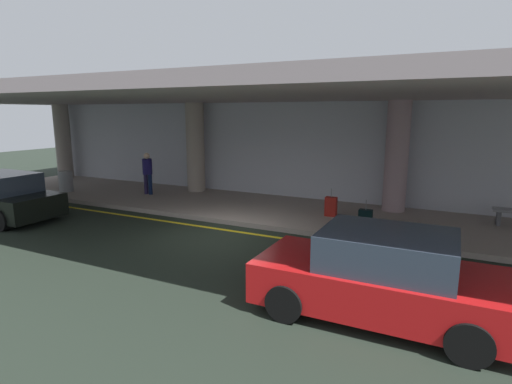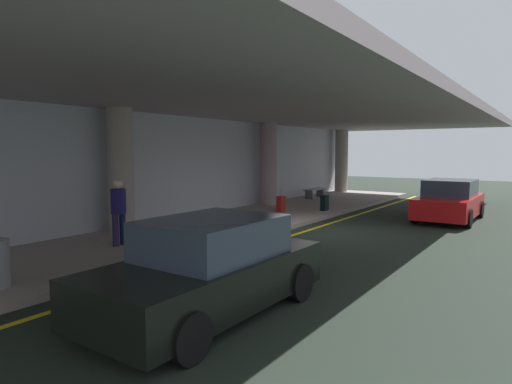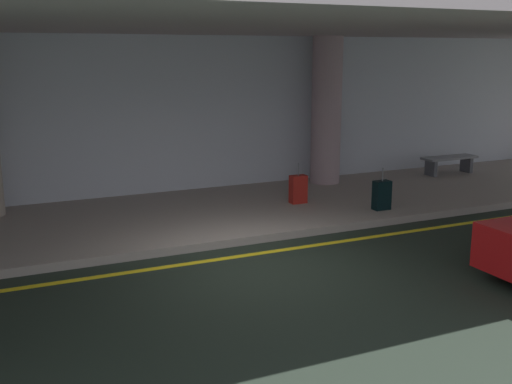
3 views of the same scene
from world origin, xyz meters
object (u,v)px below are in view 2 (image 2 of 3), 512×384
at_px(support_column_left_mid, 121,170).
at_px(suitcase_upright_primary, 324,203).
at_px(bench_metal, 315,191).
at_px(suitcase_upright_secondary, 281,204).
at_px(support_column_center, 268,164).
at_px(car_black, 210,269).
at_px(car_red, 449,201).
at_px(traveler_with_luggage, 119,208).
at_px(support_column_right_mid, 341,161).

xyz_separation_m(support_column_left_mid, suitcase_upright_primary, (7.65, -2.93, -1.51)).
bearing_deg(bench_metal, suitcase_upright_secondary, -167.01).
bearing_deg(support_column_center, car_black, -151.09).
bearing_deg(car_red, traveler_with_luggage, -26.64).
distance_m(support_column_right_mid, traveler_with_luggage, 17.39).
relative_size(support_column_center, bench_metal, 2.28).
distance_m(support_column_center, support_column_right_mid, 8.00).
height_order(support_column_center, support_column_right_mid, same).
bearing_deg(traveler_with_luggage, support_column_left_mid, -73.67).
bearing_deg(car_black, support_column_center, -146.75).
distance_m(suitcase_upright_secondary, bench_metal, 5.48).
height_order(support_column_right_mid, traveler_with_luggage, support_column_right_mid).
relative_size(suitcase_upright_primary, bench_metal, 0.56).
relative_size(car_red, suitcase_upright_primary, 4.56).
height_order(support_column_center, traveler_with_luggage, support_column_center).
distance_m(support_column_center, car_black, 12.95).
xyz_separation_m(car_red, bench_metal, (2.85, 6.94, -0.21)).
xyz_separation_m(support_column_right_mid, car_red, (-7.19, -7.40, -1.26)).
bearing_deg(suitcase_upright_secondary, support_column_center, 26.26).
height_order(car_black, bench_metal, car_black).
xyz_separation_m(suitcase_upright_primary, bench_metal, (4.01, 2.47, 0.04)).
bearing_deg(car_red, support_column_left_mid, -36.47).
bearing_deg(support_column_right_mid, car_black, -162.09).
relative_size(traveler_with_luggage, suitcase_upright_primary, 1.87).
relative_size(car_red, bench_metal, 2.56).
xyz_separation_m(support_column_left_mid, support_column_right_mid, (16.00, 0.00, 0.00)).
relative_size(support_column_right_mid, traveler_with_luggage, 2.17).
xyz_separation_m(support_column_left_mid, bench_metal, (11.66, -0.46, -1.47)).
height_order(support_column_left_mid, suitcase_upright_primary, support_column_left_mid).
xyz_separation_m(support_column_left_mid, suitcase_upright_secondary, (6.32, -1.69, -1.51)).
relative_size(support_column_right_mid, suitcase_upright_secondary, 4.06).
bearing_deg(support_column_center, suitcase_upright_secondary, -134.81).
bearing_deg(traveler_with_luggage, car_red, -153.36).
distance_m(car_red, suitcase_upright_secondary, 6.23).
height_order(support_column_center, car_red, support_column_center).
distance_m(support_column_center, traveler_with_luggage, 9.46).
xyz_separation_m(suitcase_upright_secondary, bench_metal, (5.34, 1.23, 0.04)).
xyz_separation_m(car_black, suitcase_upright_primary, (10.93, 3.30, -0.25)).
bearing_deg(traveler_with_luggage, car_black, 124.01).
distance_m(support_column_right_mid, bench_metal, 4.61).
xyz_separation_m(support_column_right_mid, bench_metal, (-4.34, -0.46, -1.47)).
height_order(support_column_left_mid, car_red, support_column_left_mid).
bearing_deg(traveler_with_luggage, support_column_center, -113.87).
bearing_deg(support_column_center, traveler_with_luggage, -170.73).
distance_m(support_column_left_mid, support_column_center, 8.00).
bearing_deg(support_column_right_mid, traveler_with_luggage, -174.98).
height_order(traveler_with_luggage, suitcase_upright_secondary, traveler_with_luggage).
bearing_deg(suitcase_upright_primary, suitcase_upright_secondary, 121.50).
height_order(support_column_left_mid, support_column_right_mid, same).
xyz_separation_m(car_black, traveler_with_luggage, (1.99, 4.71, 0.40)).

